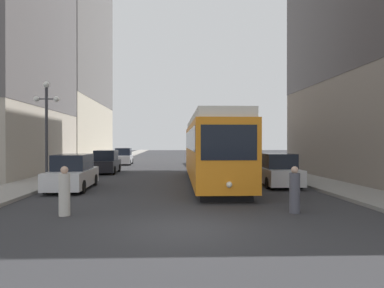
# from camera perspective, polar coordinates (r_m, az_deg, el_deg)

# --- Properties ---
(ground_plane) EXTENTS (200.00, 200.00, 0.00)m
(ground_plane) POSITION_cam_1_polar(r_m,az_deg,el_deg) (10.09, -0.59, -13.76)
(ground_plane) COLOR #303033
(sidewalk_left) EXTENTS (2.78, 120.00, 0.15)m
(sidewalk_left) POSITION_cam_1_polar(r_m,az_deg,el_deg) (50.42, -12.64, -2.44)
(sidewalk_left) COLOR gray
(sidewalk_left) RESTS_ON ground
(sidewalk_right) EXTENTS (2.78, 120.00, 0.15)m
(sidewalk_right) POSITION_cam_1_polar(r_m,az_deg,el_deg) (50.60, 6.17, -2.43)
(sidewalk_right) COLOR gray
(sidewalk_right) RESTS_ON ground
(streetcar) EXTENTS (2.97, 14.65, 3.89)m
(streetcar) POSITION_cam_1_polar(r_m,az_deg,el_deg) (20.74, 3.15, -0.69)
(streetcar) COLOR black
(streetcar) RESTS_ON ground
(transit_bus) EXTENTS (2.82, 13.00, 3.45)m
(transit_bus) POSITION_cam_1_polar(r_m,az_deg,el_deg) (34.79, 5.96, -0.56)
(transit_bus) COLOR black
(transit_bus) RESTS_ON ground
(parked_car_left_near) EXTENTS (1.96, 4.27, 1.82)m
(parked_car_left_near) POSITION_cam_1_polar(r_m,az_deg,el_deg) (38.95, -11.23, -2.10)
(parked_car_left_near) COLOR black
(parked_car_left_near) RESTS_ON ground
(parked_car_left_mid) EXTENTS (1.97, 4.96, 1.82)m
(parked_car_left_mid) POSITION_cam_1_polar(r_m,az_deg,el_deg) (19.12, -19.05, -4.55)
(parked_car_left_mid) COLOR black
(parked_car_left_mid) RESTS_ON ground
(parked_car_right_far) EXTENTS (2.06, 4.78, 1.82)m
(parked_car_right_far) POSITION_cam_1_polar(r_m,az_deg,el_deg) (20.19, 13.81, -4.29)
(parked_car_right_far) COLOR black
(parked_car_right_far) RESTS_ON ground
(parked_car_left_far) EXTENTS (1.89, 4.24, 1.82)m
(parked_car_left_far) POSITION_cam_1_polar(r_m,az_deg,el_deg) (28.47, -13.98, -2.97)
(parked_car_left_far) COLOR black
(parked_car_left_far) RESTS_ON ground
(pedestrian_crossing_near) EXTENTS (0.36, 0.36, 1.62)m
(pedestrian_crossing_near) POSITION_cam_1_polar(r_m,az_deg,el_deg) (12.60, 16.56, -7.46)
(pedestrian_crossing_near) COLOR #4C4C56
(pedestrian_crossing_near) RESTS_ON ground
(pedestrian_crossing_far) EXTENTS (0.37, 0.37, 1.65)m
(pedestrian_crossing_far) POSITION_cam_1_polar(r_m,az_deg,el_deg) (12.38, -20.28, -7.53)
(pedestrian_crossing_far) COLOR beige
(pedestrian_crossing_far) RESTS_ON ground
(lamp_post_left_near) EXTENTS (1.41, 0.36, 5.74)m
(lamp_post_left_near) POSITION_cam_1_polar(r_m,az_deg,el_deg) (21.24, -22.86, 4.17)
(lamp_post_left_near) COLOR #333338
(lamp_post_left_near) RESTS_ON sidewalk_left
(building_left_midblock) EXTENTS (12.25, 22.19, 30.85)m
(building_left_midblock) POSITION_cam_1_polar(r_m,az_deg,el_deg) (50.11, -21.88, 15.83)
(building_left_midblock) COLOR #B2A893
(building_left_midblock) RESTS_ON ground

